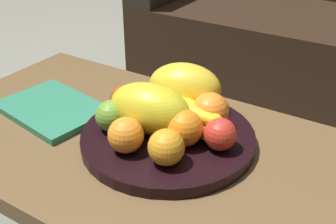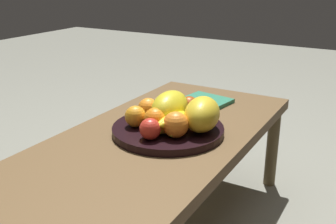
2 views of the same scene
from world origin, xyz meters
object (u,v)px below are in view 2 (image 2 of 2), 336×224
orange_right (176,125)px  apple_front (189,106)px  melon_large_front (170,107)px  orange_left (155,119)px  melon_smaller_beside (202,114)px  coffee_table (157,146)px  orange_back (135,116)px  apple_left (170,105)px  orange_front (148,108)px  fruit_bowl (168,130)px  magazine (199,104)px  apple_right (150,129)px  banana_bunch (174,123)px

orange_right → apple_front: bearing=-165.1°
melon_large_front → orange_left: bearing=-2.9°
apple_front → melon_smaller_beside: bearing=44.6°
coffee_table → orange_back: 0.12m
orange_back → apple_left: orange_back is taller
orange_front → orange_back: size_ratio=1.01×
fruit_bowl → orange_back: (0.05, -0.09, 0.05)m
melon_smaller_beside → orange_front: size_ratio=2.35×
coffee_table → magazine: bearing=-178.8°
orange_right → orange_front: bearing=-121.2°
orange_front → magazine: orange_front is taller
apple_left → orange_right: bearing=34.3°
fruit_bowl → orange_front: 0.12m
coffee_table → orange_left: orange_left is taller
orange_back → coffee_table: bearing=114.8°
fruit_bowl → apple_right: bearing=2.5°
apple_front → apple_left: apple_front is taller
fruit_bowl → apple_right: 0.13m
orange_front → banana_bunch: (0.07, 0.14, -0.01)m
apple_right → banana_bunch: bearing=156.0°
fruit_bowl → orange_left: (0.05, -0.02, 0.05)m
magazine → fruit_bowl: bearing=15.7°
orange_front → orange_left: size_ratio=0.95×
orange_left → melon_large_front: bearing=177.1°
orange_left → orange_right: 0.08m
fruit_bowl → melon_large_front: melon_large_front is taller
apple_right → magazine: size_ratio=0.26×
coffee_table → banana_bunch: banana_bunch is taller
banana_bunch → orange_back: bearing=-81.2°
coffee_table → melon_large_front: (-0.06, 0.01, 0.12)m
orange_right → apple_right: bearing=-48.2°
melon_smaller_beside → orange_back: size_ratio=2.39×
orange_right → apple_right: (0.05, -0.06, -0.01)m
orange_left → apple_right: bearing=18.8°
orange_right → banana_bunch: orange_right is taller
melon_smaller_beside → apple_left: 0.19m
orange_back → banana_bunch: (-0.02, 0.13, -0.00)m
melon_smaller_beside → magazine: size_ratio=0.67×
fruit_bowl → melon_smaller_beside: size_ratio=2.20×
fruit_bowl → apple_front: (-0.12, 0.01, 0.05)m
fruit_bowl → apple_left: 0.13m
orange_front → apple_right: 0.18m
orange_left → banana_bunch: size_ratio=0.46×
orange_front → orange_left: 0.12m
melon_smaller_beside → orange_right: bearing=-27.5°
melon_smaller_beside → banana_bunch: bearing=-49.6°
apple_front → banana_bunch: (0.16, 0.03, -0.01)m
apple_left → magazine: (-0.20, 0.02, -0.05)m
orange_left → magazine: bearing=-177.2°
melon_large_front → melon_smaller_beside: 0.12m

